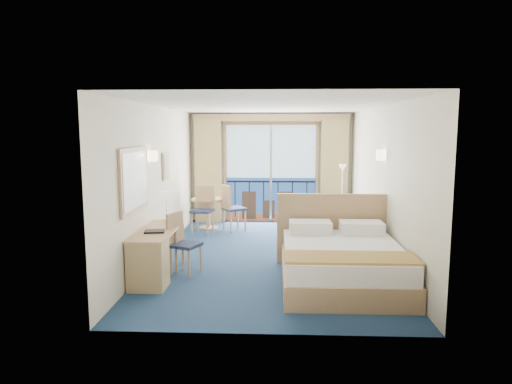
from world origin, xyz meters
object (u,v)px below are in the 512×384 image
armchair (341,219)px  floor_lamp (342,180)px  nightstand (367,242)px  table_chair_b (204,206)px  bed (341,261)px  desk (150,258)px  desk_chair (181,239)px  table_chair_a (231,205)px  round_table (208,206)px

armchair → floor_lamp: size_ratio=0.47×
nightstand → floor_lamp: bearing=92.4°
floor_lamp → table_chair_b: 3.28m
nightstand → armchair: bearing=96.4°
nightstand → bed: bearing=-114.5°
desk → desk_chair: bearing=61.7°
bed → table_chair_a: bearing=119.8°
bed → round_table: 4.53m
nightstand → armchair: (-0.21, 1.86, 0.07)m
armchair → desk_chair: bearing=8.1°
armchair → round_table: round_table is taller
nightstand → floor_lamp: size_ratio=0.34×
desk → table_chair_b: (0.23, 3.56, 0.17)m
armchair → floor_lamp: 1.05m
floor_lamp → desk: size_ratio=0.94×
bed → table_chair_a: bed is taller
nightstand → table_chair_a: size_ratio=0.48×
desk → table_chair_b: table_chair_b is taller
desk → table_chair_a: table_chair_a is taller
nightstand → desk: bearing=-153.7°
nightstand → desk_chair: bearing=-160.6°
armchair → desk_chair: (-2.96, -2.97, 0.23)m
armchair → table_chair_b: (-3.06, -0.03, 0.27)m
bed → armchair: bearing=82.0°
desk_chair → table_chair_a: (0.49, 3.11, 0.04)m
armchair → table_chair_b: bearing=-36.5°
nightstand → armchair: size_ratio=0.72×
bed → nightstand: 1.65m
desk → desk_chair: desk_chair is taller
armchair → desk_chair: 4.20m
floor_lamp → table_chair_a: bearing=-168.6°
bed → desk: size_ratio=1.43×
nightstand → table_chair_b: size_ratio=0.49×
nightstand → floor_lamp: (-0.11, 2.52, 0.88)m
bed → table_chair_b: 4.22m
desk → round_table: desk is taller
table_chair_a → bed: bearing=177.4°
floor_lamp → table_chair_b: bearing=-167.8°
table_chair_a → table_chair_b: 0.61m
bed → desk: (-2.82, -0.24, 0.08)m
floor_lamp → round_table: bearing=-175.1°
round_table → bed: bearing=-55.7°
desk_chair → round_table: 3.36m
nightstand → round_table: (-3.23, 2.25, 0.28)m
nightstand → desk: desk is taller
bed → table_chair_a: 4.03m
nightstand → round_table: size_ratio=0.65×
round_table → floor_lamp: bearing=4.9°
bed → desk: bearing=-175.2°
round_table → table_chair_b: bearing=-95.5°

